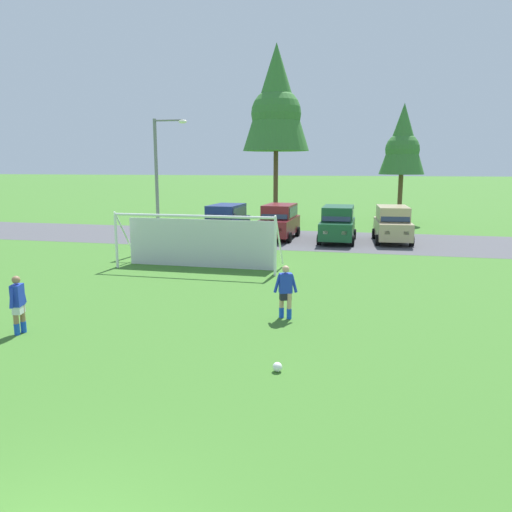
{
  "coord_description": "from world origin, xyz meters",
  "views": [
    {
      "loc": [
        3.68,
        -4.1,
        4.61
      ],
      "look_at": [
        0.07,
        11.55,
        1.66
      ],
      "focal_mm": 34.81,
      "sensor_mm": 36.0,
      "label": 1
    }
  ],
  "objects_px": {
    "soccer_goal": "(199,240)",
    "parked_car_slot_center_left": "(338,224)",
    "player_defender_far": "(18,305)",
    "parked_car_slot_far_left": "(226,221)",
    "parked_car_slot_left": "(279,221)",
    "player_striker_near": "(285,292)",
    "soccer_ball": "(277,367)",
    "street_lamp": "(160,183)",
    "parked_car_slot_center": "(393,224)"
  },
  "relations": [
    {
      "from": "parked_car_slot_left",
      "to": "parked_car_slot_center",
      "type": "xyz_separation_m",
      "value": [
        6.92,
        0.14,
        0.0
      ]
    },
    {
      "from": "soccer_goal",
      "to": "parked_car_slot_center_left",
      "type": "bearing_deg",
      "value": 58.83
    },
    {
      "from": "soccer_ball",
      "to": "parked_car_slot_far_left",
      "type": "relative_size",
      "value": 0.05
    },
    {
      "from": "soccer_goal",
      "to": "parked_car_slot_far_left",
      "type": "distance_m",
      "value": 8.95
    },
    {
      "from": "player_defender_far",
      "to": "parked_car_slot_center",
      "type": "xyz_separation_m",
      "value": [
        10.67,
        19.5,
        0.29
      ]
    },
    {
      "from": "parked_car_slot_left",
      "to": "player_defender_far",
      "type": "bearing_deg",
      "value": -100.96
    },
    {
      "from": "soccer_ball",
      "to": "parked_car_slot_center",
      "type": "relative_size",
      "value": 0.05
    },
    {
      "from": "player_striker_near",
      "to": "street_lamp",
      "type": "height_order",
      "value": "street_lamp"
    },
    {
      "from": "soccer_ball",
      "to": "parked_car_slot_center_left",
      "type": "xyz_separation_m",
      "value": [
        0.02,
        19.78,
        1.0
      ]
    },
    {
      "from": "soccer_ball",
      "to": "player_defender_far",
      "type": "xyz_separation_m",
      "value": [
        -7.42,
        0.93,
        0.71
      ]
    },
    {
      "from": "player_defender_far",
      "to": "soccer_goal",
      "type": "bearing_deg",
      "value": 79.08
    },
    {
      "from": "soccer_ball",
      "to": "street_lamp",
      "type": "bearing_deg",
      "value": 121.87
    },
    {
      "from": "soccer_goal",
      "to": "parked_car_slot_center",
      "type": "bearing_deg",
      "value": 48.29
    },
    {
      "from": "player_defender_far",
      "to": "parked_car_slot_left",
      "type": "height_order",
      "value": "parked_car_slot_left"
    },
    {
      "from": "parked_car_slot_left",
      "to": "parked_car_slot_center_left",
      "type": "xyz_separation_m",
      "value": [
        3.7,
        -0.51,
        0.0
      ]
    },
    {
      "from": "parked_car_slot_left",
      "to": "player_striker_near",
      "type": "bearing_deg",
      "value": -78.98
    },
    {
      "from": "player_defender_far",
      "to": "parked_car_slot_far_left",
      "type": "relative_size",
      "value": 0.35
    },
    {
      "from": "player_defender_far",
      "to": "parked_car_slot_left",
      "type": "distance_m",
      "value": 19.72
    },
    {
      "from": "player_striker_near",
      "to": "parked_car_slot_left",
      "type": "distance_m",
      "value": 16.62
    },
    {
      "from": "player_striker_near",
      "to": "player_defender_far",
      "type": "distance_m",
      "value": 7.57
    },
    {
      "from": "parked_car_slot_left",
      "to": "soccer_ball",
      "type": "bearing_deg",
      "value": -79.73
    },
    {
      "from": "player_defender_far",
      "to": "soccer_ball",
      "type": "bearing_deg",
      "value": -7.17
    },
    {
      "from": "soccer_ball",
      "to": "parked_car_slot_center",
      "type": "xyz_separation_m",
      "value": [
        3.25,
        20.43,
        1.0
      ]
    },
    {
      "from": "player_striker_near",
      "to": "soccer_goal",
      "type": "bearing_deg",
      "value": 127.75
    },
    {
      "from": "soccer_goal",
      "to": "parked_car_slot_left",
      "type": "height_order",
      "value": "soccer_goal"
    },
    {
      "from": "soccer_goal",
      "to": "parked_car_slot_left",
      "type": "distance_m",
      "value": 9.94
    },
    {
      "from": "soccer_goal",
      "to": "player_striker_near",
      "type": "relative_size",
      "value": 4.54
    },
    {
      "from": "parked_car_slot_far_left",
      "to": "parked_car_slot_left",
      "type": "distance_m",
      "value": 3.37
    },
    {
      "from": "soccer_ball",
      "to": "parked_car_slot_center_left",
      "type": "relative_size",
      "value": 0.05
    },
    {
      "from": "street_lamp",
      "to": "parked_car_slot_left",
      "type": "bearing_deg",
      "value": 42.48
    },
    {
      "from": "soccer_ball",
      "to": "parked_car_slot_left",
      "type": "distance_m",
      "value": 20.64
    },
    {
      "from": "soccer_goal",
      "to": "parked_car_slot_center_left",
      "type": "height_order",
      "value": "soccer_goal"
    },
    {
      "from": "player_defender_far",
      "to": "parked_car_slot_far_left",
      "type": "height_order",
      "value": "parked_car_slot_far_left"
    },
    {
      "from": "player_striker_near",
      "to": "parked_car_slot_center_left",
      "type": "bearing_deg",
      "value": 88.11
    },
    {
      "from": "parked_car_slot_left",
      "to": "street_lamp",
      "type": "relative_size",
      "value": 0.66
    },
    {
      "from": "player_defender_far",
      "to": "parked_car_slot_far_left",
      "type": "distance_m",
      "value": 18.46
    },
    {
      "from": "parked_car_slot_far_left",
      "to": "soccer_ball",
      "type": "bearing_deg",
      "value": -70.35
    },
    {
      "from": "player_striker_near",
      "to": "soccer_ball",
      "type": "bearing_deg",
      "value": -82.87
    },
    {
      "from": "parked_car_slot_center_left",
      "to": "street_lamp",
      "type": "distance_m",
      "value": 10.81
    },
    {
      "from": "player_defender_far",
      "to": "parked_car_slot_left",
      "type": "relative_size",
      "value": 0.35
    },
    {
      "from": "parked_car_slot_far_left",
      "to": "parked_car_slot_center_left",
      "type": "height_order",
      "value": "same"
    },
    {
      "from": "parked_car_slot_center_left",
      "to": "parked_car_slot_center",
      "type": "bearing_deg",
      "value": 11.38
    },
    {
      "from": "soccer_goal",
      "to": "street_lamp",
      "type": "height_order",
      "value": "street_lamp"
    },
    {
      "from": "parked_car_slot_center_left",
      "to": "player_defender_far",
      "type": "bearing_deg",
      "value": -111.56
    },
    {
      "from": "soccer_goal",
      "to": "street_lamp",
      "type": "bearing_deg",
      "value": 129.91
    },
    {
      "from": "parked_car_slot_center_left",
      "to": "soccer_ball",
      "type": "bearing_deg",
      "value": -90.07
    },
    {
      "from": "parked_car_slot_left",
      "to": "parked_car_slot_center",
      "type": "distance_m",
      "value": 6.93
    },
    {
      "from": "parked_car_slot_left",
      "to": "parked_car_slot_center",
      "type": "relative_size",
      "value": 0.99
    },
    {
      "from": "soccer_ball",
      "to": "parked_car_slot_left",
      "type": "xyz_separation_m",
      "value": [
        -3.68,
        20.29,
        1.0
      ]
    },
    {
      "from": "parked_car_slot_center",
      "to": "player_striker_near",
      "type": "bearing_deg",
      "value": -102.83
    }
  ]
}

